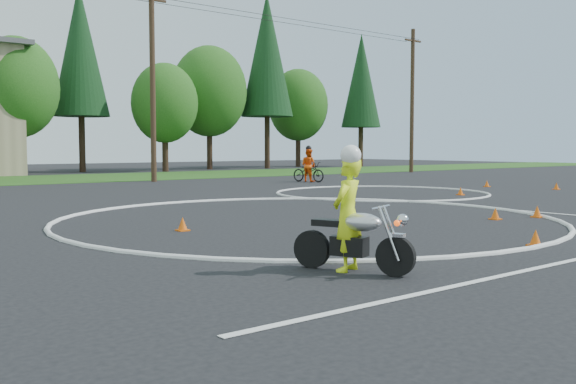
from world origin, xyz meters
TOP-DOWN VIEW (x-y plane):
  - ground at (0.00, 0.00)m, footprint 120.00×120.00m
  - grass_strip at (0.00, 27.00)m, footprint 120.00×10.00m
  - course_markings at (2.17, 4.35)m, footprint 19.05×19.05m
  - primary_motorcycle at (-3.81, -2.53)m, footprint 0.85×1.76m
  - rider_primary_grp at (-3.83, -2.40)m, footprint 0.70×0.58m
  - rider_second_grp at (11.10, 15.93)m, footprint 1.05×2.03m
  - traffic_cones at (6.42, 2.59)m, footprint 19.10×10.89m
  - treeline at (14.78, 34.61)m, footprint 38.20×8.10m
  - utility_poles at (5.00, 21.00)m, footprint 41.60×1.12m

SIDE VIEW (x-z plane):
  - ground at x=0.00m, z-range 0.00..0.00m
  - course_markings at x=2.17m, z-range -0.05..0.07m
  - grass_strip at x=0.00m, z-range 0.00..0.02m
  - traffic_cones at x=6.42m, z-range -0.01..0.29m
  - primary_motorcycle at x=-3.81m, z-range -0.01..0.96m
  - rider_second_grp at x=11.10m, z-range -0.27..1.59m
  - rider_primary_grp at x=-3.83m, z-range -0.03..1.77m
  - utility_poles at x=5.00m, z-range 0.20..10.20m
  - treeline at x=14.78m, z-range -0.64..13.88m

